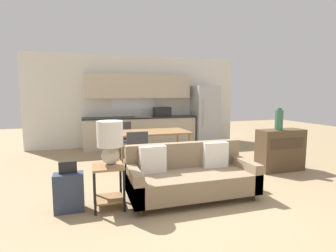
% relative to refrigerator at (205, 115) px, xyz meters
% --- Properties ---
extents(ground_plane, '(20.00, 20.00, 0.00)m').
position_rel_refrigerator_xyz_m(ground_plane, '(-2.06, -4.22, -0.91)').
color(ground_plane, '#9E8460').
extents(wall_back, '(6.40, 0.07, 2.70)m').
position_rel_refrigerator_xyz_m(wall_back, '(-2.06, 0.41, 0.44)').
color(wall_back, silver).
rests_on(wall_back, ground_plane).
extents(kitchen_counter, '(3.29, 0.65, 2.15)m').
position_rel_refrigerator_xyz_m(kitchen_counter, '(-2.04, 0.10, -0.07)').
color(kitchen_counter, beige).
rests_on(kitchen_counter, ground_plane).
extents(refrigerator, '(0.73, 0.74, 1.83)m').
position_rel_refrigerator_xyz_m(refrigerator, '(0.00, 0.00, 0.00)').
color(refrigerator, '#B7BABC').
rests_on(refrigerator, ground_plane).
extents(dining_table, '(1.59, 0.91, 0.74)m').
position_rel_refrigerator_xyz_m(dining_table, '(-2.17, -1.88, -0.24)').
color(dining_table, olive).
rests_on(dining_table, ground_plane).
extents(couch, '(1.90, 0.80, 0.80)m').
position_rel_refrigerator_xyz_m(couch, '(-2.09, -3.95, -0.59)').
color(couch, '#3D2D1E').
rests_on(couch, ground_plane).
extents(side_table, '(0.42, 0.42, 0.60)m').
position_rel_refrigerator_xyz_m(side_table, '(-3.31, -3.98, -0.52)').
color(side_table, olive).
rests_on(side_table, ground_plane).
extents(table_lamp, '(0.35, 0.35, 0.61)m').
position_rel_refrigerator_xyz_m(table_lamp, '(-3.28, -3.99, 0.04)').
color(table_lamp, '#B2A893').
rests_on(table_lamp, side_table).
extents(credenza, '(0.96, 0.39, 0.85)m').
position_rel_refrigerator_xyz_m(credenza, '(0.20, -3.19, -0.49)').
color(credenza, brown).
rests_on(credenza, ground_plane).
extents(vase, '(0.16, 0.16, 0.44)m').
position_rel_refrigerator_xyz_m(vase, '(0.09, -3.24, 0.14)').
color(vase, '#336047').
rests_on(vase, credenza).
extents(dining_chair_far_left, '(0.46, 0.46, 0.87)m').
position_rel_refrigerator_xyz_m(dining_chair_far_left, '(-2.69, -1.10, -0.43)').
color(dining_chair_far_left, '#38383D').
rests_on(dining_chair_far_left, ground_plane).
extents(dining_chair_near_left, '(0.42, 0.42, 0.87)m').
position_rel_refrigerator_xyz_m(dining_chair_near_left, '(-2.68, -2.67, -0.43)').
color(dining_chair_near_left, '#38383D').
rests_on(dining_chair_near_left, ground_plane).
extents(suitcase, '(0.38, 0.22, 0.68)m').
position_rel_refrigerator_xyz_m(suitcase, '(-3.83, -3.93, -0.65)').
color(suitcase, '#2D384C').
rests_on(suitcase, ground_plane).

